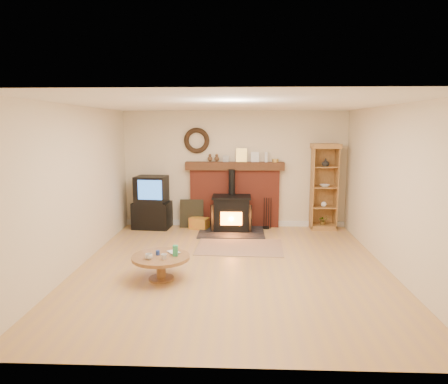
{
  "coord_description": "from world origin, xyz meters",
  "views": [
    {
      "loc": [
        0.12,
        -6.22,
        2.28
      ],
      "look_at": [
        -0.17,
        1.0,
        1.07
      ],
      "focal_mm": 32.0,
      "sensor_mm": 36.0,
      "label": 1
    }
  ],
  "objects_px": {
    "tv_unit": "(152,203)",
    "coffee_table": "(161,260)",
    "curio_cabinet": "(324,187)",
    "wood_stove": "(232,214)"
  },
  "relations": [
    {
      "from": "tv_unit",
      "to": "curio_cabinet",
      "type": "distance_m",
      "value": 3.84
    },
    {
      "from": "curio_cabinet",
      "to": "coffee_table",
      "type": "relative_size",
      "value": 2.2
    },
    {
      "from": "tv_unit",
      "to": "curio_cabinet",
      "type": "relative_size",
      "value": 0.62
    },
    {
      "from": "curio_cabinet",
      "to": "coffee_table",
      "type": "height_order",
      "value": "curio_cabinet"
    },
    {
      "from": "wood_stove",
      "to": "coffee_table",
      "type": "height_order",
      "value": "wood_stove"
    },
    {
      "from": "tv_unit",
      "to": "curio_cabinet",
      "type": "bearing_deg",
      "value": 1.28
    },
    {
      "from": "curio_cabinet",
      "to": "wood_stove",
      "type": "bearing_deg",
      "value": -172.21
    },
    {
      "from": "tv_unit",
      "to": "coffee_table",
      "type": "height_order",
      "value": "tv_unit"
    },
    {
      "from": "curio_cabinet",
      "to": "coffee_table",
      "type": "bearing_deg",
      "value": -133.97
    },
    {
      "from": "wood_stove",
      "to": "tv_unit",
      "type": "height_order",
      "value": "wood_stove"
    }
  ]
}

